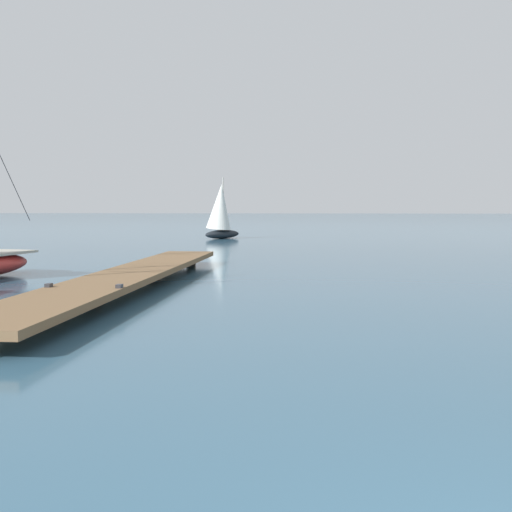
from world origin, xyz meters
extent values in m
cube|color=brown|center=(-6.71, 14.18, 0.37)|extent=(2.02, 16.70, 0.16)
cylinder|color=#4C3D2D|center=(-6.75, 11.41, 0.15)|extent=(0.36, 0.36, 0.29)
cylinder|color=#4C3D2D|center=(-6.68, 16.96, 0.15)|extent=(0.36, 0.36, 0.29)
cylinder|color=#4C3D2D|center=(-6.61, 22.52, 0.15)|extent=(0.36, 0.36, 0.29)
cube|color=#333338|center=(-7.56, 10.86, 0.49)|extent=(0.12, 0.20, 0.08)
cube|color=#333338|center=(-5.96, 10.84, 0.49)|extent=(0.12, 0.20, 0.08)
cylinder|color=#333338|center=(-11.93, 17.82, 3.69)|extent=(0.56, 2.71, 3.92)
ellipsoid|color=black|center=(-8.10, 41.84, 0.30)|extent=(2.68, 3.45, 0.60)
cylinder|color=#B2ADA3|center=(-8.05, 41.93, 2.40)|extent=(0.08, 0.08, 3.59)
cone|color=silver|center=(-8.23, 41.63, 2.22)|extent=(2.58, 2.47, 3.21)
camera|label=1|loc=(-1.69, -3.12, 2.23)|focal=46.36mm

